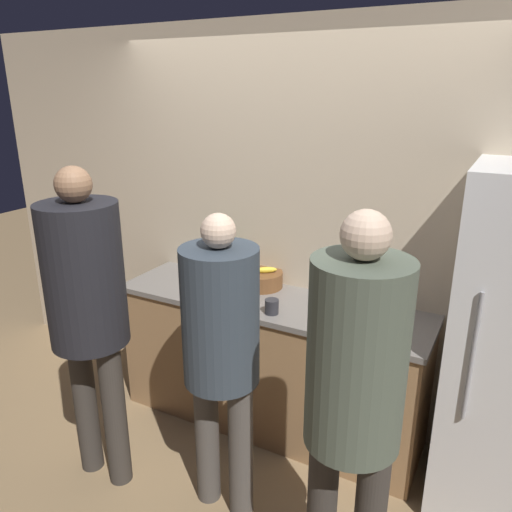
% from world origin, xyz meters
% --- Properties ---
extents(ground_plane, '(14.00, 14.00, 0.00)m').
position_xyz_m(ground_plane, '(0.00, 0.00, 0.00)').
color(ground_plane, '#8C704C').
extents(wall_back, '(5.20, 0.06, 2.60)m').
position_xyz_m(wall_back, '(0.00, 0.64, 1.30)').
color(wall_back, '#C6B293').
rests_on(wall_back, ground_plane).
extents(counter, '(2.03, 0.62, 0.91)m').
position_xyz_m(counter, '(0.00, 0.34, 0.46)').
color(counter, '#9E754C').
rests_on(counter, ground_plane).
extents(person_left, '(0.41, 0.41, 1.83)m').
position_xyz_m(person_left, '(-0.64, -0.57, 1.14)').
color(person_left, '#38332D').
rests_on(person_left, ground_plane).
extents(person_center, '(0.38, 0.38, 1.65)m').
position_xyz_m(person_center, '(0.11, -0.43, 1.01)').
color(person_center, '#4C4742').
rests_on(person_center, ground_plane).
extents(person_right, '(0.38, 0.38, 1.80)m').
position_xyz_m(person_right, '(0.85, -0.65, 1.10)').
color(person_right, '#38332D').
rests_on(person_right, ground_plane).
extents(fruit_bowl, '(0.29, 0.29, 0.15)m').
position_xyz_m(fruit_bowl, '(-0.15, 0.49, 0.97)').
color(fruit_bowl, brown).
rests_on(fruit_bowl, counter).
extents(utensil_crock, '(0.10, 0.10, 0.28)m').
position_xyz_m(utensil_crock, '(0.45, 0.42, 0.98)').
color(utensil_crock, '#ADA393').
rests_on(utensil_crock, counter).
extents(bottle_red, '(0.06, 0.06, 0.17)m').
position_xyz_m(bottle_red, '(0.66, 0.23, 0.98)').
color(bottle_red, red).
rests_on(bottle_red, counter).
extents(bottle_clear, '(0.05, 0.05, 0.14)m').
position_xyz_m(bottle_clear, '(-0.67, 0.52, 0.97)').
color(bottle_clear, silver).
rests_on(bottle_clear, counter).
extents(bottle_amber, '(0.06, 0.06, 0.15)m').
position_xyz_m(bottle_amber, '(0.71, 0.39, 0.97)').
color(bottle_amber, brown).
rests_on(bottle_amber, counter).
extents(cup_black, '(0.08, 0.08, 0.09)m').
position_xyz_m(cup_black, '(0.10, 0.15, 0.96)').
color(cup_black, '#28282D').
rests_on(cup_black, counter).
extents(potted_plant, '(0.18, 0.18, 0.25)m').
position_xyz_m(potted_plant, '(-0.50, 0.47, 1.05)').
color(potted_plant, '#9E6042').
rests_on(potted_plant, counter).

